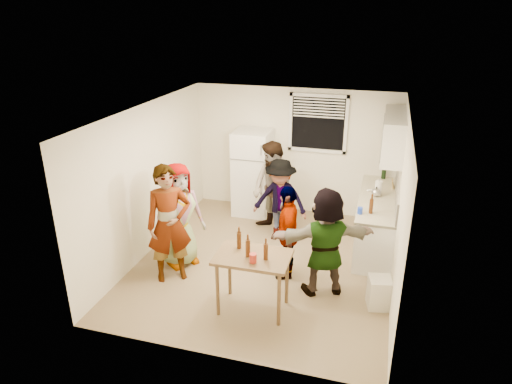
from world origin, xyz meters
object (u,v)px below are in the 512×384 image
(guest_grey, at_px, (182,262))
(guest_back_right, at_px, (279,238))
(beer_bottle_table, at_px, (248,256))
(blue_cup, at_px, (360,214))
(wine_bottle, at_px, (383,178))
(trash_bin, at_px, (379,291))
(guest_black, at_px, (286,274))
(beer_bottle_counter, at_px, (370,213))
(serving_table, at_px, (253,308))
(red_cup, at_px, (253,262))
(guest_stripe, at_px, (173,277))
(kettle, at_px, (376,196))
(refrigerator, at_px, (253,173))
(guest_orange, at_px, (322,291))
(guest_back_left, at_px, (272,232))

(guest_grey, xyz_separation_m, guest_back_right, (1.35, 1.25, 0.00))
(beer_bottle_table, bearing_deg, blue_cup, 50.95)
(wine_bottle, bearing_deg, trash_bin, -88.18)
(blue_cup, height_order, guest_black, blue_cup)
(beer_bottle_counter, bearing_deg, blue_cup, -156.22)
(trash_bin, bearing_deg, beer_bottle_counter, 101.80)
(serving_table, distance_m, red_cup, 0.86)
(beer_bottle_table, bearing_deg, guest_black, 73.01)
(guest_back_right, bearing_deg, red_cup, -82.80)
(guest_grey, bearing_deg, guest_stripe, -133.93)
(beer_bottle_counter, distance_m, red_cup, 2.30)
(blue_cup, distance_m, red_cup, 2.15)
(wine_bottle, bearing_deg, red_cup, -113.56)
(kettle, bearing_deg, red_cup, -103.56)
(refrigerator, xyz_separation_m, kettle, (2.40, -0.69, 0.05))
(refrigerator, bearing_deg, guest_back_right, -51.05)
(guest_back_right, bearing_deg, trash_bin, -38.80)
(kettle, bearing_deg, beer_bottle_table, -106.72)
(red_cup, height_order, guest_back_right, red_cup)
(refrigerator, distance_m, serving_table, 3.35)
(serving_table, height_order, guest_black, serving_table)
(guest_stripe, bearing_deg, guest_grey, 63.52)
(refrigerator, distance_m, beer_bottle_counter, 2.75)
(refrigerator, xyz_separation_m, blue_cup, (2.19, -1.50, 0.05))
(guest_back_right, bearing_deg, guest_orange, -52.45)
(blue_cup, relative_size, guest_orange, 0.07)
(guest_stripe, xyz_separation_m, guest_black, (1.68, 0.57, 0.00))
(red_cup, relative_size, guest_grey, 0.07)
(guest_stripe, bearing_deg, guest_black, -15.39)
(serving_table, bearing_deg, guest_grey, 149.46)
(refrigerator, distance_m, guest_black, 2.56)
(beer_bottle_counter, height_order, guest_black, beer_bottle_counter)
(guest_grey, height_order, guest_orange, guest_grey)
(refrigerator, bearing_deg, guest_stripe, -100.63)
(beer_bottle_counter, xyz_separation_m, guest_black, (-1.18, -0.69, -0.90))
(kettle, distance_m, guest_back_right, 1.87)
(guest_grey, distance_m, guest_back_left, 1.86)
(serving_table, bearing_deg, blue_cup, 51.66)
(guest_back_left, xyz_separation_m, guest_orange, (1.18, -1.63, 0.00))
(kettle, bearing_deg, serving_table, -106.06)
(blue_cup, xyz_separation_m, serving_table, (-1.27, -1.61, -0.90))
(trash_bin, relative_size, guest_back_left, 0.26)
(refrigerator, distance_m, trash_bin, 3.70)
(red_cup, bearing_deg, guest_back_right, 94.43)
(trash_bin, height_order, guest_back_left, trash_bin)
(guest_back_right, bearing_deg, guest_stripe, -124.46)
(guest_back_left, height_order, guest_black, guest_back_left)
(serving_table, bearing_deg, red_cup, -72.79)
(serving_table, height_order, beer_bottle_table, beer_bottle_table)
(kettle, xyz_separation_m, guest_back_left, (-1.80, -0.09, -0.90))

